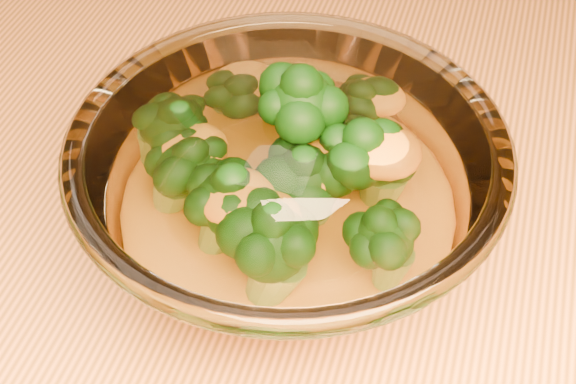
% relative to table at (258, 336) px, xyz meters
% --- Properties ---
extents(table, '(1.20, 0.80, 0.75)m').
position_rel_table_xyz_m(table, '(0.00, 0.00, 0.00)').
color(table, '#E28744').
rests_on(table, ground).
extents(glass_bowl, '(0.24, 0.24, 0.11)m').
position_rel_table_xyz_m(glass_bowl, '(0.02, -0.00, 0.15)').
color(glass_bowl, white).
rests_on(glass_bowl, table).
extents(cheese_sauce, '(0.14, 0.14, 0.04)m').
position_rel_table_xyz_m(cheese_sauce, '(0.02, -0.00, 0.13)').
color(cheese_sauce, '#DC5D12').
rests_on(cheese_sauce, glass_bowl).
extents(broccoli_heap, '(0.18, 0.17, 0.09)m').
position_rel_table_xyz_m(broccoli_heap, '(0.02, 0.00, 0.17)').
color(broccoli_heap, black).
rests_on(broccoli_heap, cheese_sauce).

